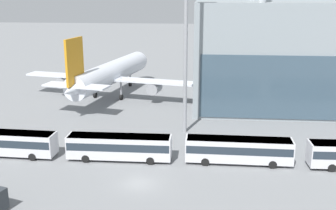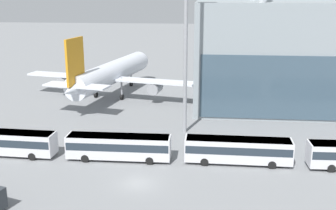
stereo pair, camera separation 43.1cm
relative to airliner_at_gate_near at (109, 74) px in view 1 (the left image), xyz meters
The scene contains 5 objects.
ground_plane 39.25m from the airliner_at_gate_near, 72.39° to the right, with size 440.00×440.00×0.00m, color slate.
airliner_at_gate_near is the anchor object (origin of this frame).
shuttle_bus_0 31.39m from the airliner_at_gate_near, 102.42° to the right, with size 13.27×3.26×3.21m.
shuttle_bus_1 31.86m from the airliner_at_gate_near, 74.90° to the right, with size 13.19×2.87×3.21m.
shuttle_bus_2 38.36m from the airliner_at_gate_near, 52.56° to the right, with size 13.20×2.90×3.21m.
Camera 1 is at (7.09, -42.67, 21.15)m, focal length 45.00 mm.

